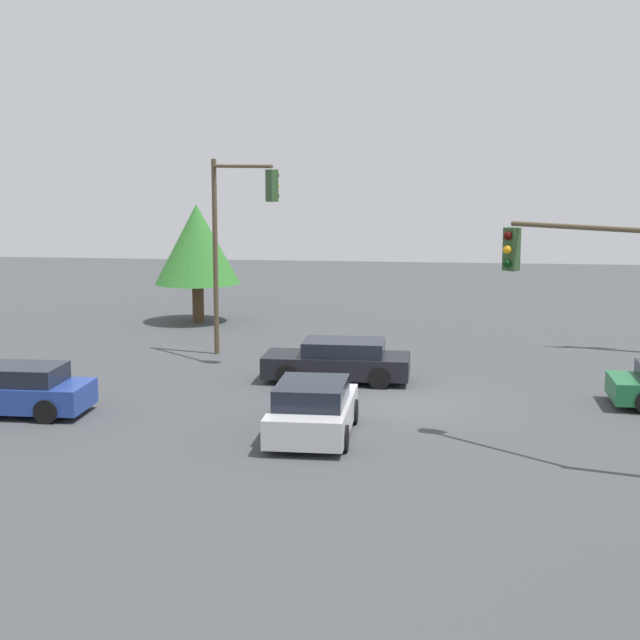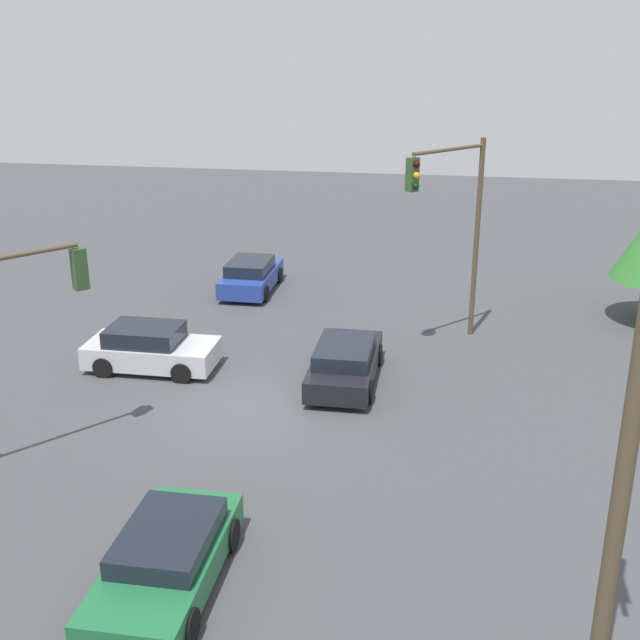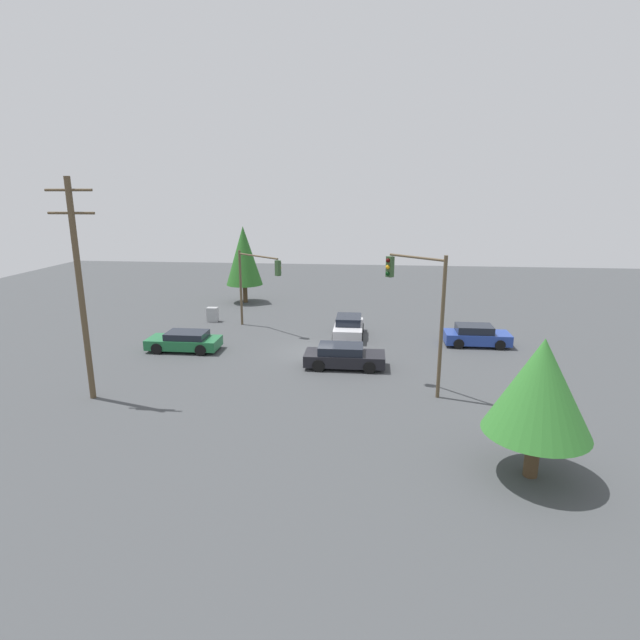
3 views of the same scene
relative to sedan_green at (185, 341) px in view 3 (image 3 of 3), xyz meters
name	(u,v)px [view 3 (image 3 of 3)]	position (x,y,z in m)	size (l,w,h in m)	color
ground_plane	(312,353)	(-8.15, -0.37, -0.62)	(80.00, 80.00, 0.00)	#424447
sedan_green	(185,341)	(0.00, 0.00, 0.00)	(4.53, 2.07, 1.23)	#1E6638
sedan_dark	(344,356)	(-10.27, 2.12, 0.04)	(4.60, 2.01, 1.33)	black
sedan_blue	(476,336)	(-18.70, -3.01, 0.05)	(4.18, 1.99, 1.37)	#233D93
sedan_silver	(349,327)	(-10.25, -4.22, 0.07)	(2.05, 4.16, 1.44)	silver
traffic_signal_main	(421,300)	(-14.17, 5.21, 4.11)	(2.77, 2.49, 6.99)	brown
traffic_signal_cross	(256,276)	(-3.47, -5.49, 3.33)	(3.70, 3.08, 5.67)	brown
utility_pole_tall	(80,287)	(1.73, 7.83, 4.93)	(2.20, 0.28, 10.49)	brown
electrical_cabinet	(213,315)	(0.51, -7.34, -0.06)	(0.82, 0.55, 1.12)	#9EA0A3
tree_behind	(540,387)	(-17.52, 12.85, 2.76)	(3.65, 3.65, 5.10)	#4C3823
tree_corner	(244,256)	(-0.27, -14.58, 3.65)	(3.28, 3.28, 6.91)	#4C3823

